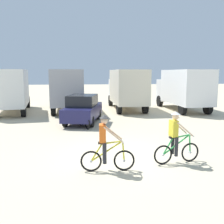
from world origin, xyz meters
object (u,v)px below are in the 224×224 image
Objects in this scene: box_truck_avon_van at (183,88)px; cyclist_orange_shirt at (106,145)px; sedan_parked at (83,109)px; bicycle_spare at (84,121)px; box_truck_cream_rv at (127,88)px; box_truck_white_box at (11,89)px; box_truck_grey_hauler at (67,88)px; cyclist_cowboy_hat at (176,139)px.

box_truck_avon_van reaches higher than cyclist_orange_shirt.
sedan_parked is at bearing -151.38° from box_truck_avon_van.
box_truck_avon_van is at bearing 59.17° from cyclist_orange_shirt.
cyclist_orange_shirt is 1.11× the size of bicycle_spare.
box_truck_cream_rv reaches higher than bicycle_spare.
sedan_parked is at bearing -124.12° from box_truck_cream_rv.
box_truck_grey_hauler is (4.30, 0.54, 0.00)m from box_truck_white_box.
box_truck_grey_hauler and box_truck_cream_rv have the same top height.
sedan_parked reaches higher than bicycle_spare.
box_truck_cream_rv is 7.91m from bicycle_spare.
cyclist_cowboy_hat is (8.77, -12.35, -1.03)m from box_truck_white_box.
box_truck_cream_rv is 0.99× the size of box_truck_avon_van.
cyclist_cowboy_hat is at bearing -54.62° from box_truck_white_box.
bicycle_spare is at bearing -144.00° from box_truck_avon_van.
box_truck_white_box is at bearing 139.67° from sedan_parked.
box_truck_grey_hauler is 4.20× the size of bicycle_spare.
box_truck_grey_hauler is 4.96m from box_truck_cream_rv.
box_truck_avon_van reaches higher than sedan_parked.
cyclist_orange_shirt is 2.49m from cyclist_cowboy_hat.
bicycle_spare is (0.05, -1.46, -0.48)m from sedan_parked.
cyclist_orange_shirt is (6.33, -12.81, -1.03)m from box_truck_white_box.
box_truck_white_box reaches higher than sedan_parked.
cyclist_orange_shirt is at bearing -102.23° from box_truck_cream_rv.
sedan_parked is at bearing -76.32° from box_truck_grey_hauler.
cyclist_orange_shirt is (-7.51, -12.58, -1.03)m from box_truck_avon_van.
box_truck_avon_van is at bearing -4.66° from box_truck_grey_hauler.
sedan_parked is 8.11m from cyclist_orange_shirt.
cyclist_cowboy_hat reaches higher than bicycle_spare.
box_truck_grey_hauler is at bearing -178.44° from box_truck_cream_rv.
box_truck_grey_hauler reaches higher than cyclist_orange_shirt.
bicycle_spare is (-8.20, -5.96, -1.48)m from box_truck_avon_van.
box_truck_cream_rv is at bearing 168.74° from box_truck_avon_van.
cyclist_orange_shirt is (2.03, -13.36, -1.03)m from box_truck_grey_hauler.
sedan_parked is at bearing 92.00° from bicycle_spare.
cyclist_orange_shirt and cyclist_cowboy_hat have the same top height.
box_truck_white_box is 8.50m from bicycle_spare.
cyclist_cowboy_hat is (-0.48, -13.03, -1.03)m from box_truck_cream_rv.
box_truck_cream_rv is at bearing 77.77° from cyclist_orange_shirt.
sedan_parked is at bearing 112.75° from cyclist_cowboy_hat.
box_truck_cream_rv is 3.74× the size of cyclist_cowboy_hat.
box_truck_cream_rv reaches higher than sedan_parked.
box_truck_grey_hauler is at bearing 98.64° from cyclist_orange_shirt.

